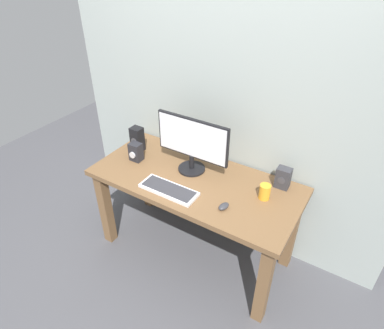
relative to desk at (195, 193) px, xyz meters
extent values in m
plane|color=#4C4C51|center=(0.00, 0.00, -0.63)|extent=(6.00, 6.00, 0.00)
cube|color=#9EA8A3|center=(0.00, 0.39, 0.87)|extent=(2.71, 0.04, 3.00)
cube|color=brown|center=(0.00, 0.00, 0.11)|extent=(1.54, 0.71, 0.04)
cube|color=brown|center=(-0.70, -0.28, -0.27)|extent=(0.08, 0.08, 0.71)
cube|color=brown|center=(0.70, -0.28, -0.27)|extent=(0.08, 0.08, 0.71)
cube|color=brown|center=(-0.70, 0.28, -0.27)|extent=(0.08, 0.08, 0.71)
cube|color=brown|center=(0.70, 0.28, -0.27)|extent=(0.08, 0.08, 0.71)
cylinder|color=black|center=(-0.09, 0.09, 0.14)|extent=(0.20, 0.20, 0.02)
cylinder|color=black|center=(-0.09, 0.09, 0.20)|extent=(0.04, 0.04, 0.11)
cube|color=black|center=(-0.09, 0.10, 0.40)|extent=(0.58, 0.02, 0.31)
cube|color=white|center=(-0.09, 0.09, 0.40)|extent=(0.55, 0.01, 0.28)
cube|color=silver|center=(-0.08, -0.21, 0.14)|extent=(0.42, 0.16, 0.02)
cube|color=#333338|center=(-0.08, -0.21, 0.15)|extent=(0.39, 0.13, 0.00)
ellipsoid|color=#333338|center=(0.32, -0.17, 0.14)|extent=(0.07, 0.10, 0.03)
cube|color=#333338|center=(0.57, 0.25, 0.21)|extent=(0.10, 0.07, 0.16)
cylinder|color=#3F3F44|center=(0.57, 0.21, 0.21)|extent=(0.05, 0.00, 0.05)
cube|color=black|center=(-0.61, 0.09, 0.23)|extent=(0.09, 0.08, 0.21)
cylinder|color=#3F3F44|center=(-0.61, 0.05, 0.23)|extent=(0.06, 0.00, 0.06)
cube|color=#232328|center=(-0.53, -0.03, 0.20)|extent=(0.09, 0.08, 0.15)
cylinder|color=silver|center=(-0.53, -0.07, 0.19)|extent=(0.05, 0.01, 0.05)
cylinder|color=orange|center=(0.51, 0.07, 0.18)|extent=(0.08, 0.08, 0.11)
camera|label=1|loc=(1.01, -1.66, 1.59)|focal=31.18mm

